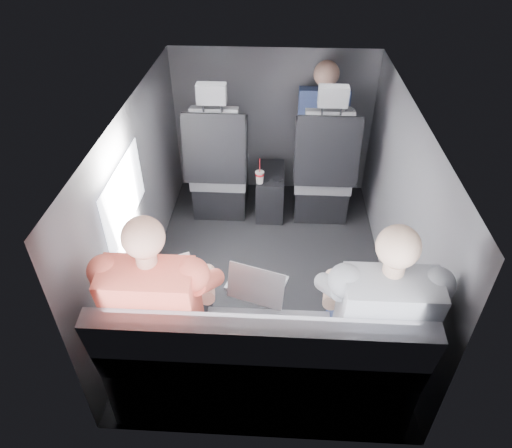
# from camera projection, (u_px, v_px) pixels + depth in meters

# --- Properties ---
(floor) EXTENTS (2.60, 2.60, 0.00)m
(floor) POSITION_uv_depth(u_px,v_px,m) (266.00, 274.00, 3.55)
(floor) COLOR black
(floor) RESTS_ON ground
(ceiling) EXTENTS (2.60, 2.60, 0.00)m
(ceiling) POSITION_uv_depth(u_px,v_px,m) (270.00, 110.00, 2.74)
(ceiling) COLOR #B2B2AD
(ceiling) RESTS_ON panel_back
(panel_left) EXTENTS (0.02, 2.60, 1.35)m
(panel_left) POSITION_uv_depth(u_px,v_px,m) (139.00, 199.00, 3.18)
(panel_left) COLOR #56565B
(panel_left) RESTS_ON floor
(panel_right) EXTENTS (0.02, 2.60, 1.35)m
(panel_right) POSITION_uv_depth(u_px,v_px,m) (400.00, 207.00, 3.11)
(panel_right) COLOR #56565B
(panel_right) RESTS_ON floor
(panel_front) EXTENTS (1.80, 0.02, 1.35)m
(panel_front) POSITION_uv_depth(u_px,v_px,m) (273.00, 123.00, 4.18)
(panel_front) COLOR #56565B
(panel_front) RESTS_ON floor
(panel_back) EXTENTS (1.80, 0.02, 1.35)m
(panel_back) POSITION_uv_depth(u_px,v_px,m) (258.00, 361.00, 2.11)
(panel_back) COLOR #56565B
(panel_back) RESTS_ON floor
(side_window) EXTENTS (0.02, 0.75, 0.42)m
(side_window) POSITION_uv_depth(u_px,v_px,m) (124.00, 196.00, 2.81)
(side_window) COLOR white
(side_window) RESTS_ON panel_left
(seatbelt) EXTENTS (0.35, 0.11, 0.59)m
(seatbelt) POSITION_uv_depth(u_px,v_px,m) (328.00, 144.00, 3.58)
(seatbelt) COLOR black
(seatbelt) RESTS_ON front_seat_right
(front_seat_left) EXTENTS (0.52, 0.58, 1.26)m
(front_seat_left) POSITION_uv_depth(u_px,v_px,m) (219.00, 173.00, 4.00)
(front_seat_left) COLOR black
(front_seat_left) RESTS_ON floor
(front_seat_right) EXTENTS (0.52, 0.58, 1.26)m
(front_seat_right) POSITION_uv_depth(u_px,v_px,m) (322.00, 176.00, 3.96)
(front_seat_right) COLOR black
(front_seat_right) RESTS_ON floor
(center_console) EXTENTS (0.24, 0.48, 0.41)m
(center_console) POSITION_uv_depth(u_px,v_px,m) (270.00, 191.00, 4.13)
(center_console) COLOR black
(center_console) RESTS_ON floor
(rear_bench) EXTENTS (1.60, 0.57, 0.92)m
(rear_bench) POSITION_uv_depth(u_px,v_px,m) (260.00, 366.00, 2.52)
(rear_bench) COLOR slate
(rear_bench) RESTS_ON floor
(soda_cup) EXTENTS (0.08, 0.08, 0.23)m
(soda_cup) POSITION_uv_depth(u_px,v_px,m) (260.00, 177.00, 3.84)
(soda_cup) COLOR white
(soda_cup) RESTS_ON center_console
(laptop_white) EXTENTS (0.44, 0.48, 0.27)m
(laptop_white) POSITION_uv_depth(u_px,v_px,m) (167.00, 280.00, 2.59)
(laptop_white) COLOR white
(laptop_white) RESTS_ON passenger_rear_left
(laptop_silver) EXTENTS (0.37, 0.38, 0.23)m
(laptop_silver) POSITION_uv_depth(u_px,v_px,m) (256.00, 284.00, 2.58)
(laptop_silver) COLOR #ACACB0
(laptop_silver) RESTS_ON rear_bench
(laptop_black) EXTENTS (0.41, 0.39, 0.26)m
(laptop_black) POSITION_uv_depth(u_px,v_px,m) (374.00, 299.00, 2.48)
(laptop_black) COLOR black
(laptop_black) RESTS_ON passenger_rear_right
(passenger_rear_left) EXTENTS (0.55, 0.66, 1.30)m
(passenger_rear_left) POSITION_uv_depth(u_px,v_px,m) (163.00, 306.00, 2.41)
(passenger_rear_left) COLOR #313035
(passenger_rear_left) RESTS_ON rear_bench
(passenger_rear_right) EXTENTS (0.55, 0.66, 1.30)m
(passenger_rear_right) POSITION_uv_depth(u_px,v_px,m) (375.00, 315.00, 2.36)
(passenger_rear_right) COLOR navy
(passenger_rear_right) RESTS_ON rear_bench
(passenger_front_right) EXTENTS (0.42, 0.42, 0.88)m
(passenger_front_right) POSITION_uv_depth(u_px,v_px,m) (322.00, 125.00, 3.95)
(passenger_front_right) COLOR navy
(passenger_front_right) RESTS_ON front_seat_right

